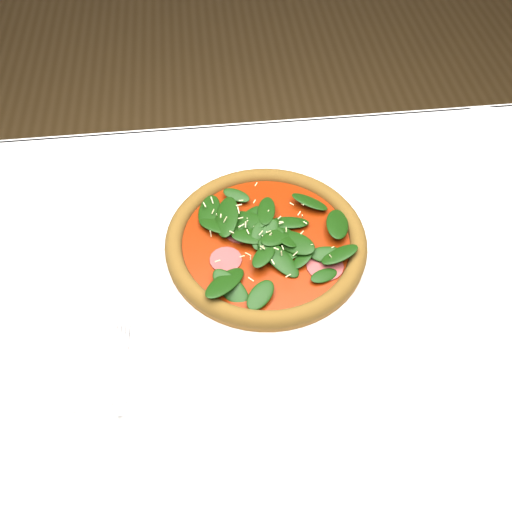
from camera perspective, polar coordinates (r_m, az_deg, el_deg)
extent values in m
plane|color=brown|center=(1.54, -0.83, -19.77)|extent=(6.00, 6.00, 0.00)
cube|color=white|center=(0.88, -1.38, -4.65)|extent=(1.20, 0.80, 0.04)
cylinder|color=#4A2C1D|center=(1.47, -23.90, -3.26)|extent=(0.06, 0.06, 0.71)
cylinder|color=#4A2C1D|center=(1.50, 18.63, 0.39)|extent=(0.06, 0.06, 0.71)
cube|color=white|center=(1.21, -3.14, 8.84)|extent=(1.20, 0.01, 0.22)
cylinder|color=white|center=(0.91, 0.98, 0.72)|extent=(0.37, 0.37, 0.01)
torus|color=white|center=(0.91, 0.99, 0.88)|extent=(0.37, 0.37, 0.01)
cylinder|color=#915D23|center=(0.90, 0.99, 1.18)|extent=(0.33, 0.33, 0.01)
torus|color=#A77126|center=(0.89, 1.00, 1.52)|extent=(0.33, 0.33, 0.03)
cylinder|color=#942505|center=(0.89, 1.00, 1.52)|extent=(0.27, 0.27, 0.00)
cylinder|color=#9F3F43|center=(0.89, 1.00, 1.69)|extent=(0.24, 0.24, 0.00)
ellipsoid|color=#13370A|center=(0.88, 1.01, 2.13)|extent=(0.26, 0.26, 0.03)
cylinder|color=beige|center=(0.88, 1.02, 2.39)|extent=(0.24, 0.24, 0.00)
cube|color=white|center=(0.81, -13.25, -12.01)|extent=(0.14, 0.08, 0.01)
cube|color=silver|center=(0.80, -13.34, -11.78)|extent=(0.01, 0.11, 0.00)
cube|color=silver|center=(0.83, -13.13, -7.97)|extent=(0.02, 0.04, 0.00)
cylinder|color=white|center=(1.19, 22.70, 11.11)|extent=(0.16, 0.16, 0.01)
torus|color=white|center=(1.19, 22.75, 11.23)|extent=(0.16, 0.16, 0.01)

